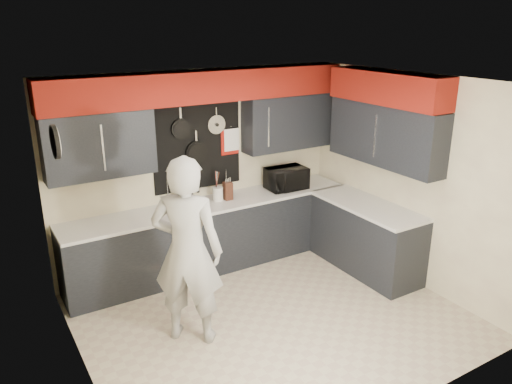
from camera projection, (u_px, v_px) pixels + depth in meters
ground at (272, 317)px, 5.62m from camera, size 4.00×4.00×0.00m
back_wall_assembly at (205, 117)px, 6.26m from camera, size 4.00×0.36×2.60m
right_wall_assembly at (389, 126)px, 6.10m from camera, size 0.36×3.50×2.60m
left_wall_assembly at (75, 249)px, 4.22m from camera, size 0.05×3.50×2.60m
base_cabinets at (257, 235)px, 6.62m from camera, size 3.95×2.20×0.92m
microwave at (286, 178)px, 6.97m from camera, size 0.57×0.40×0.30m
knife_block at (228, 191)px, 6.56m from camera, size 0.11×0.11×0.24m
utensil_crock at (218, 194)px, 6.54m from camera, size 0.14×0.14×0.18m
coffee_maker at (187, 194)px, 6.25m from camera, size 0.22×0.25×0.34m
person at (187, 252)px, 4.95m from camera, size 0.86×0.83×1.98m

